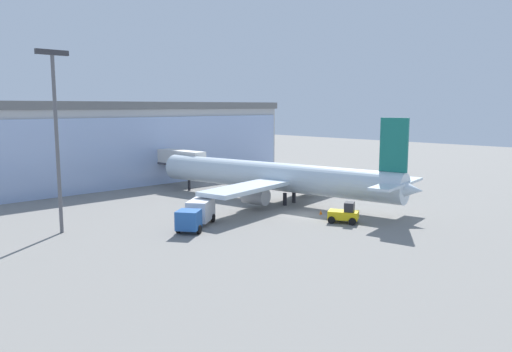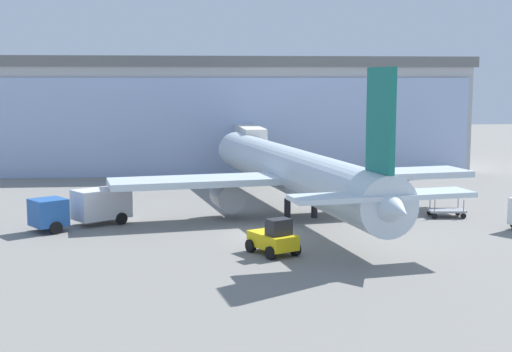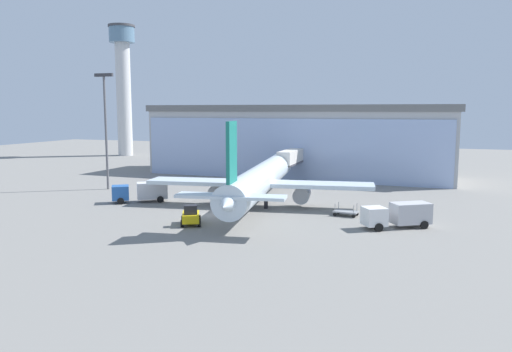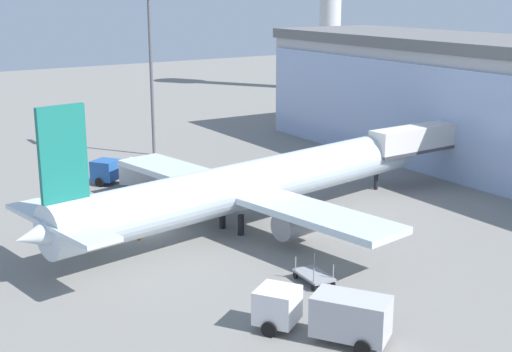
% 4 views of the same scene
% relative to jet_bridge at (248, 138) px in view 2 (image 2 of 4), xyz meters
% --- Properties ---
extents(ground, '(240.00, 240.00, 0.00)m').
position_rel_jet_bridge_xyz_m(ground, '(-1.92, -28.49, -4.43)').
color(ground, gray).
extents(terminal_building, '(58.37, 17.45, 13.36)m').
position_rel_jet_bridge_xyz_m(terminal_building, '(-1.93, 10.81, 2.25)').
color(terminal_building, '#B0B0B0').
rests_on(terminal_building, ground).
extents(jet_bridge, '(2.54, 13.02, 5.81)m').
position_rel_jet_bridge_xyz_m(jet_bridge, '(0.00, 0.00, 0.00)').
color(jet_bridge, silver).
rests_on(jet_bridge, ground).
extents(airplane, '(29.40, 39.67, 11.38)m').
position_rel_jet_bridge_xyz_m(airplane, '(1.33, -20.80, -1.04)').
color(airplane, silver).
rests_on(airplane, ground).
extents(catering_truck, '(7.27, 5.93, 2.65)m').
position_rel_jet_bridge_xyz_m(catering_truck, '(-14.61, -24.09, -2.97)').
color(catering_truck, '#2659A5').
rests_on(catering_truck, ground).
extents(baggage_cart, '(2.95, 1.89, 1.50)m').
position_rel_jet_bridge_xyz_m(baggage_cart, '(13.08, -23.74, -3.93)').
color(baggage_cart, gray).
rests_on(baggage_cart, ground).
extents(pushback_tug, '(3.27, 3.68, 2.30)m').
position_rel_jet_bridge_xyz_m(pushback_tug, '(-2.08, -34.10, -3.46)').
color(pushback_tug, yellow).
rests_on(pushback_tug, ground).
extents(safety_cone_nose, '(0.36, 0.36, 0.55)m').
position_rel_jet_bridge_xyz_m(safety_cone_nose, '(-0.55, -29.73, -4.16)').
color(safety_cone_nose, orange).
rests_on(safety_cone_nose, ground).
extents(safety_cone_wingtip, '(0.36, 0.36, 0.55)m').
position_rel_jet_bridge_xyz_m(safety_cone_wingtip, '(-14.44, -21.60, -4.16)').
color(safety_cone_wingtip, orange).
rests_on(safety_cone_wingtip, ground).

